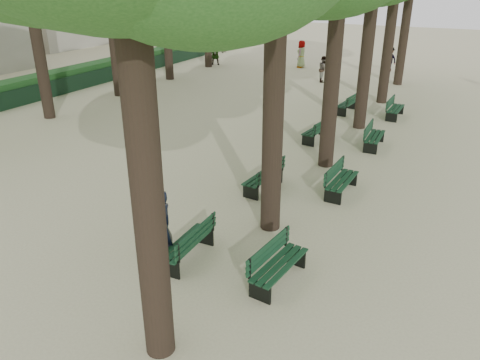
% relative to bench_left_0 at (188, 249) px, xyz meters
% --- Properties ---
extents(ground, '(120.00, 120.00, 0.00)m').
position_rel_bench_left_0_xyz_m(ground, '(-0.37, -0.69, -0.27)').
color(ground, '#C2BD93').
rests_on(ground, ground).
extents(bench_left_0, '(0.60, 1.81, 0.92)m').
position_rel_bench_left_0_xyz_m(bench_left_0, '(0.00, 0.00, 0.00)').
color(bench_left_0, black).
rests_on(bench_left_0, ground).
extents(bench_left_1, '(0.74, 1.85, 0.92)m').
position_rel_bench_left_0_xyz_m(bench_left_1, '(-0.00, 4.41, 0.00)').
color(bench_left_1, black).
rests_on(bench_left_1, ground).
extents(bench_left_2, '(0.79, 1.86, 0.92)m').
position_rel_bench_left_0_xyz_m(bench_left_2, '(-0.00, 9.75, 0.00)').
color(bench_left_2, black).
rests_on(bench_left_2, ground).
extents(bench_left_3, '(0.76, 1.85, 0.92)m').
position_rel_bench_left_0_xyz_m(bench_left_3, '(-0.00, 14.49, 0.00)').
color(bench_left_3, black).
rests_on(bench_left_3, ground).
extents(bench_right_0, '(0.79, 1.86, 0.92)m').
position_rel_bench_left_0_xyz_m(bench_right_0, '(2.27, 0.13, 0.00)').
color(bench_right_0, black).
rests_on(bench_right_0, ground).
extents(bench_right_1, '(0.66, 1.83, 0.92)m').
position_rel_bench_left_0_xyz_m(bench_right_1, '(2.27, 5.22, 0.00)').
color(bench_right_1, black).
rests_on(bench_right_1, ground).
extents(bench_right_2, '(0.62, 1.82, 0.92)m').
position_rel_bench_left_0_xyz_m(bench_right_2, '(2.27, 9.97, 0.00)').
color(bench_right_2, black).
rests_on(bench_right_2, ground).
extents(bench_right_3, '(0.62, 1.82, 0.92)m').
position_rel_bench_left_0_xyz_m(bench_right_3, '(2.27, 14.60, 0.00)').
color(bench_right_3, black).
rests_on(bench_right_3, ground).
extents(man_with_map, '(0.67, 0.79, 1.87)m').
position_rel_bench_left_0_xyz_m(man_with_map, '(-0.43, -0.40, 0.66)').
color(man_with_map, black).
rests_on(man_with_map, ground).
extents(pedestrian_a, '(0.56, 0.84, 1.60)m').
position_rel_bench_left_0_xyz_m(pedestrian_a, '(-3.23, 20.93, 0.53)').
color(pedestrian_a, '#262628').
rests_on(pedestrian_a, ground).
extents(pedestrian_d, '(0.38, 0.94, 1.91)m').
position_rel_bench_left_0_xyz_m(pedestrian_d, '(-6.19, 25.09, 0.68)').
color(pedestrian_d, '#262628').
rests_on(pedestrian_d, ground).
extents(pedestrian_e, '(1.66, 1.06, 1.80)m').
position_rel_bench_left_0_xyz_m(pedestrian_e, '(-12.34, 23.29, 0.63)').
color(pedestrian_e, '#262628').
rests_on(pedestrian_e, ground).
extents(pedestrian_b, '(1.11, 0.83, 1.68)m').
position_rel_bench_left_0_xyz_m(pedestrian_b, '(-0.18, 26.46, 0.57)').
color(pedestrian_b, '#262628').
rests_on(pedestrian_b, ground).
extents(fence, '(0.08, 42.00, 0.90)m').
position_rel_bench_left_0_xyz_m(fence, '(-15.37, 10.31, 0.18)').
color(fence, black).
rests_on(fence, ground).
extents(hedge, '(1.20, 42.00, 1.20)m').
position_rel_bench_left_0_xyz_m(hedge, '(-16.07, 10.31, 0.33)').
color(hedge, '#164119').
rests_on(hedge, ground).
extents(building_far, '(12.00, 16.00, 7.00)m').
position_rel_bench_left_0_xyz_m(building_far, '(-33.37, 29.31, 3.23)').
color(building_far, '#B7B2A3').
rests_on(building_far, ground).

